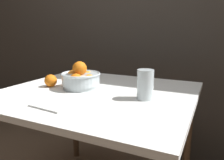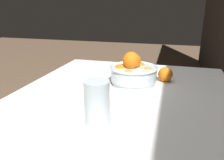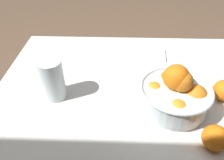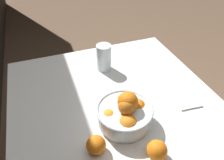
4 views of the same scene
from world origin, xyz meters
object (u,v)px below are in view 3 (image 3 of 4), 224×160
(juice_glass, at_px, (53,81))
(orange_loose_front, at_px, (224,91))
(fruit_bowl, at_px, (175,94))
(orange_loose_near_bowl, at_px, (215,138))

(juice_glass, xyz_separation_m, orange_loose_front, (-0.59, -0.00, -0.03))
(juice_glass, bearing_deg, fruit_bowl, 173.74)
(fruit_bowl, distance_m, juice_glass, 0.41)
(orange_loose_near_bowl, bearing_deg, orange_loose_front, -115.78)
(fruit_bowl, bearing_deg, orange_loose_front, -164.84)
(fruit_bowl, bearing_deg, orange_loose_near_bowl, 120.17)
(orange_loose_near_bowl, height_order, orange_loose_front, orange_loose_front)
(fruit_bowl, distance_m, orange_loose_front, 0.19)
(juice_glass, relative_size, orange_loose_front, 1.98)
(orange_loose_near_bowl, bearing_deg, juice_glass, -21.44)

